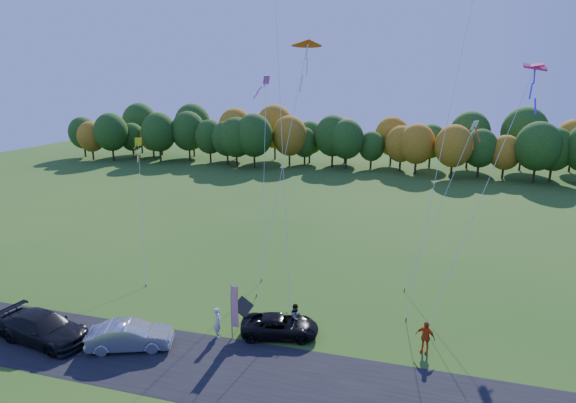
% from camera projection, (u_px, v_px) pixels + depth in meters
% --- Properties ---
extents(ground, '(160.00, 160.00, 0.00)m').
position_uv_depth(ground, '(263.00, 334.00, 27.96)').
color(ground, '#245115').
extents(asphalt_strip, '(90.00, 6.00, 0.01)m').
position_uv_depth(asphalt_strip, '(239.00, 372.00, 24.24)').
color(asphalt_strip, black).
rests_on(asphalt_strip, ground).
extents(tree_line, '(116.00, 12.00, 10.00)m').
position_uv_depth(tree_line, '(362.00, 171.00, 79.19)').
color(tree_line, '#1E4711').
rests_on(tree_line, ground).
extents(black_suv, '(5.11, 3.16, 1.32)m').
position_uv_depth(black_suv, '(280.00, 326.00, 27.65)').
color(black_suv, black).
rests_on(black_suv, ground).
extents(silver_sedan, '(5.12, 3.28, 1.59)m').
position_uv_depth(silver_sedan, '(130.00, 336.00, 26.30)').
color(silver_sedan, '#B1B2B6').
rests_on(silver_sedan, ground).
extents(dark_truck_a, '(6.23, 3.27, 1.72)m').
position_uv_depth(dark_truck_a, '(44.00, 328.00, 27.01)').
color(dark_truck_a, black).
rests_on(dark_truck_a, ground).
extents(person_tailgate_a, '(0.67, 0.81, 1.92)m').
position_uv_depth(person_tailgate_a, '(218.00, 322.00, 27.46)').
color(person_tailgate_a, silver).
rests_on(person_tailgate_a, ground).
extents(person_tailgate_b, '(0.95, 1.06, 1.78)m').
position_uv_depth(person_tailgate_b, '(296.00, 317.00, 28.17)').
color(person_tailgate_b, gray).
rests_on(person_tailgate_b, ground).
extents(person_east, '(1.23, 0.84, 1.94)m').
position_uv_depth(person_east, '(425.00, 337.00, 25.87)').
color(person_east, '#C24712').
rests_on(person_east, ground).
extents(feather_flag, '(0.48, 0.08, 3.60)m').
position_uv_depth(feather_flag, '(234.00, 306.00, 26.87)').
color(feather_flag, '#999999').
rests_on(feather_flag, ground).
extents(kite_delta_blue, '(5.86, 11.41, 27.68)m').
position_uv_depth(kite_delta_blue, '(280.00, 109.00, 31.47)').
color(kite_delta_blue, '#4C3F33').
rests_on(kite_delta_blue, ground).
extents(kite_parafoil_orange, '(6.38, 13.40, 31.12)m').
position_uv_depth(kite_parafoil_orange, '(456.00, 79.00, 30.93)').
color(kite_parafoil_orange, '#4C3F33').
rests_on(kite_parafoil_orange, ground).
extents(kite_delta_red, '(3.01, 9.51, 19.61)m').
position_uv_depth(kite_delta_red, '(285.00, 156.00, 34.21)').
color(kite_delta_red, '#4C3F33').
rests_on(kite_delta_red, ground).
extents(kite_parafoil_rainbow, '(7.05, 6.96, 16.67)m').
position_uv_depth(kite_parafoil_rainbow, '(482.00, 196.00, 28.43)').
color(kite_parafoil_rainbow, '#4C3F33').
rests_on(kite_parafoil_rainbow, ground).
extents(kite_diamond_yellow, '(4.05, 6.34, 10.98)m').
position_uv_depth(kite_diamond_yellow, '(142.00, 209.00, 36.21)').
color(kite_diamond_yellow, '#4C3F33').
rests_on(kite_diamond_yellow, ground).
extents(kite_diamond_white, '(5.18, 7.29, 12.60)m').
position_uv_depth(kite_diamond_white, '(441.00, 205.00, 34.65)').
color(kite_diamond_white, '#4C3F33').
rests_on(kite_diamond_white, ground).
extents(kite_diamond_pink, '(2.02, 6.79, 16.05)m').
position_uv_depth(kite_diamond_pink, '(264.00, 176.00, 36.33)').
color(kite_diamond_pink, '#4C3F33').
rests_on(kite_diamond_pink, ground).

